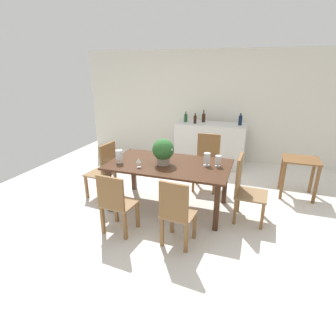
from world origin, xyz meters
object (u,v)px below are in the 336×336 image
wine_glass (139,161)px  side_table (300,168)px  crystal_vase_right (207,158)px  wine_bottle_green (195,119)px  chair_head_end (105,168)px  crystal_vase_left (218,160)px  dining_table (169,169)px  flower_centerpiece (163,151)px  wine_bottle_clear (204,118)px  chair_near_right (176,211)px  chair_near_left (115,202)px  wine_bottle_dark (240,120)px  wine_bottle_tall (186,118)px  chair_far_right (207,159)px  chair_foot_end (244,186)px  crystal_vase_center_near (119,155)px  kitchen_counter (210,145)px

wine_glass → side_table: wine_glass is taller
crystal_vase_right → wine_bottle_green: wine_bottle_green is taller
side_table → chair_head_end: bearing=-160.6°
chair_head_end → wine_glass: size_ratio=6.83×
chair_head_end → crystal_vase_left: chair_head_end is taller
dining_table → wine_glass: 0.53m
flower_centerpiece → wine_bottle_clear: wine_bottle_clear is taller
chair_head_end → flower_centerpiece: bearing=92.9°
chair_near_right → crystal_vase_right: (0.16, 1.08, 0.38)m
chair_near_left → wine_bottle_dark: (1.32, 3.29, 0.60)m
side_table → wine_bottle_tall: bearing=154.6°
chair_far_right → crystal_vase_left: (0.32, -0.86, 0.31)m
chair_foot_end → side_table: size_ratio=1.42×
dining_table → chair_head_end: (-1.19, -0.01, -0.14)m
crystal_vase_right → chair_near_right: bearing=-98.4°
crystal_vase_center_near → wine_bottle_green: bearing=74.9°
dining_table → wine_bottle_clear: size_ratio=6.94×
chair_near_right → chair_head_end: 1.88m
chair_head_end → crystal_vase_right: 1.81m
chair_foot_end → wine_bottle_tall: wine_bottle_tall is taller
flower_centerpiece → wine_bottle_green: size_ratio=1.73×
chair_near_left → kitchen_counter: size_ratio=0.57×
chair_near_left → wine_glass: 0.77m
dining_table → kitchen_counter: 2.30m
side_table → chair_foot_end: bearing=-127.5°
crystal_vase_center_near → kitchen_counter: bearing=68.0°
crystal_vase_left → wine_bottle_green: size_ratio=0.73×
chair_head_end → wine_bottle_clear: wine_bottle_clear is taller
flower_centerpiece → side_table: (2.13, 1.19, -0.46)m
chair_near_right → chair_near_left: size_ratio=1.04×
crystal_vase_left → chair_near_left: bearing=-137.5°
wine_bottle_dark → crystal_vase_center_near: bearing=-122.7°
wine_bottle_clear → dining_table: bearing=-91.0°
crystal_vase_right → wine_bottle_green: size_ratio=0.85×
wine_bottle_green → side_table: wine_bottle_green is taller
chair_far_right → wine_bottle_tall: size_ratio=4.38×
chair_near_right → crystal_vase_left: crystal_vase_left is taller
crystal_vase_left → wine_bottle_clear: 2.40m
crystal_vase_left → wine_bottle_tall: bearing=117.2°
kitchen_counter → wine_bottle_tall: 0.85m
chair_near_left → crystal_vase_center_near: (-0.32, 0.74, 0.40)m
chair_head_end → wine_bottle_dark: (2.07, 2.33, 0.56)m
chair_head_end → crystal_vase_left: (1.94, 0.13, 0.33)m
chair_head_end → wine_bottle_green: 2.50m
chair_near_right → chair_near_left: 0.86m
kitchen_counter → wine_bottle_clear: (-0.22, 0.13, 0.60)m
wine_bottle_green → wine_bottle_tall: wine_bottle_green is taller
wine_bottle_dark → side_table: bearing=-45.3°
flower_centerpiece → wine_bottle_dark: (0.96, 2.38, 0.11)m
dining_table → crystal_vase_left: (0.75, 0.12, 0.19)m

